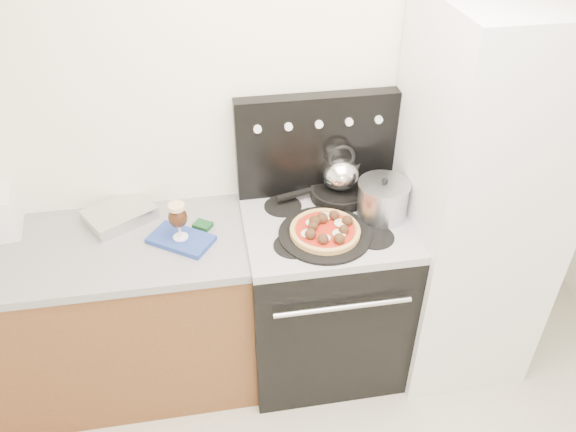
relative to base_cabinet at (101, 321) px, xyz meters
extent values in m
cube|color=white|center=(1.02, 0.30, 0.82)|extent=(3.50, 0.01, 2.50)
cube|color=brown|center=(0.00, 0.00, 0.00)|extent=(1.45, 0.60, 0.86)
cube|color=gray|center=(0.00, 0.00, 0.45)|extent=(1.48, 0.63, 0.04)
cube|color=black|center=(1.10, -0.02, 0.01)|extent=(0.76, 0.65, 0.88)
cube|color=#ADADB2|center=(1.10, -0.02, 0.47)|extent=(0.76, 0.65, 0.04)
cube|color=black|center=(1.10, 0.25, 0.74)|extent=(0.76, 0.08, 0.50)
cube|color=silver|center=(1.80, -0.05, 0.52)|extent=(0.64, 0.68, 1.90)
cube|color=white|center=(0.17, 0.17, 0.50)|extent=(0.36, 0.34, 0.06)
cube|color=navy|center=(0.44, -0.04, 0.48)|extent=(0.32, 0.29, 0.02)
cylinder|color=black|center=(1.07, -0.13, 0.50)|extent=(0.51, 0.51, 0.01)
cylinder|color=#242424|center=(1.21, 0.16, 0.52)|extent=(0.34, 0.34, 0.05)
cylinder|color=#B7B9C2|center=(1.36, -0.02, 0.57)|extent=(0.25, 0.25, 0.17)
camera|label=1|loc=(0.59, -2.03, 2.03)|focal=35.00mm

